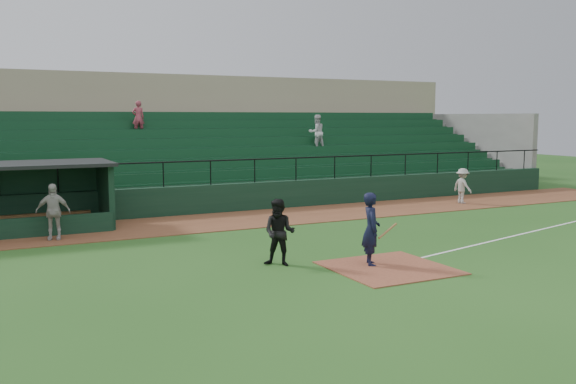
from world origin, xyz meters
name	(u,v)px	position (x,y,z in m)	size (l,w,h in m)	color
ground	(368,261)	(0.00, 0.00, 0.00)	(90.00, 90.00, 0.00)	#24511A
warning_track	(254,219)	(0.00, 8.00, 0.01)	(40.00, 4.00, 0.03)	brown
home_plate_dirt	(389,268)	(0.00, -1.00, 0.01)	(3.00, 3.00, 0.03)	brown
foul_line	(537,230)	(8.00, 1.20, 0.01)	(18.00, 0.09, 0.01)	white
stadium_structure	(188,150)	(0.00, 16.46, 2.30)	(38.00, 13.08, 6.40)	black
batter_at_plate	(371,229)	(-0.24, -0.49, 1.00)	(1.16, 0.86, 1.99)	black
umpire	(279,233)	(-2.47, 0.59, 0.91)	(0.88, 0.69, 1.82)	black
runner	(462,186)	(10.34, 7.63, 0.84)	(1.05, 0.60, 1.62)	#A9A59E
dugout_player_a	(53,212)	(-7.54, 7.02, 0.95)	(1.07, 0.45, 1.83)	#ACA7A1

